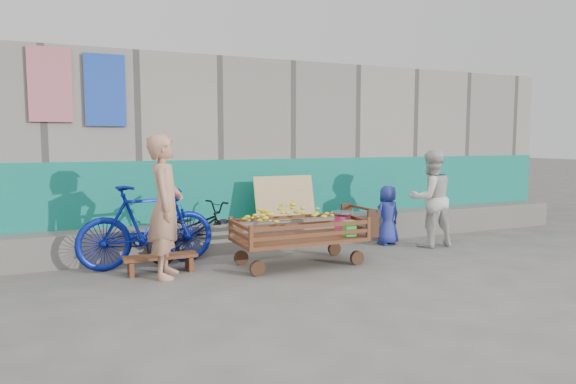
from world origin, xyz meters
name	(u,v)px	position (x,y,z in m)	size (l,w,h in m)	color
ground	(337,286)	(0.00, 0.00, 0.00)	(80.00, 80.00, 0.00)	#52504B
building_wall	(231,153)	(0.00, 4.05, 1.47)	(12.00, 3.50, 3.00)	gray
banana_cart	(297,225)	(0.00, 1.10, 0.55)	(1.91, 0.87, 0.81)	#572B1A
bench	(161,260)	(-1.79, 1.43, 0.17)	(0.93, 0.28, 0.23)	#572B1A
vendor_man	(165,206)	(-1.75, 1.21, 0.89)	(0.65, 0.43, 1.78)	tan
woman	(430,198)	(2.48, 1.38, 0.78)	(0.75, 0.59, 1.55)	silver
child	(388,215)	(1.94, 1.77, 0.49)	(0.47, 0.31, 0.97)	#253299
bicycle_dark	(194,231)	(-1.19, 2.05, 0.40)	(0.54, 1.54, 0.81)	black
bicycle_blue	(147,226)	(-1.88, 1.85, 0.55)	(0.52, 1.85, 1.11)	#0C1B98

